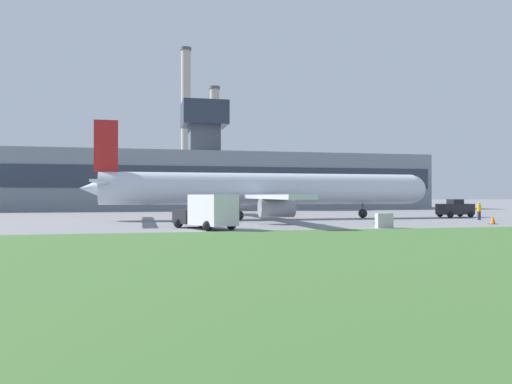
% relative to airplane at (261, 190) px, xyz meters
% --- Properties ---
extents(ground_plane, '(400.00, 400.00, 0.00)m').
position_rel_airplane_xyz_m(ground_plane, '(-2.04, 1.11, -2.97)').
color(ground_plane, gray).
extents(grass_strip, '(240.00, 37.00, 0.06)m').
position_rel_airplane_xyz_m(grass_strip, '(-2.04, -35.39, -2.94)').
color(grass_strip, '#426B33').
rests_on(grass_strip, ground_plane).
extents(terminal_building, '(81.06, 15.55, 18.61)m').
position_rel_airplane_xyz_m(terminal_building, '(-1.99, 38.07, 2.14)').
color(terminal_building, gray).
rests_on(terminal_building, ground_plane).
extents(smokestack_left, '(2.70, 2.70, 38.71)m').
position_rel_airplane_xyz_m(smokestack_left, '(-1.17, 74.16, 16.49)').
color(smokestack_left, '#B2A899').
rests_on(smokestack_left, ground_plane).
extents(smokestack_right, '(2.64, 2.64, 29.44)m').
position_rel_airplane_xyz_m(smokestack_right, '(5.92, 74.00, 11.85)').
color(smokestack_right, '#B2A899').
rests_on(smokestack_right, ground_plane).
extents(airplane, '(35.65, 33.44, 9.50)m').
position_rel_airplane_xyz_m(airplane, '(0.00, 0.00, 0.00)').
color(airplane, silver).
rests_on(airplane, ground_plane).
extents(pushback_tug, '(4.12, 2.63, 1.97)m').
position_rel_airplane_xyz_m(pushback_tug, '(21.61, -0.73, -2.09)').
color(pushback_tug, '#232328').
rests_on(pushback_tug, ground_plane).
extents(baggage_truck, '(4.27, 6.14, 2.46)m').
position_rel_airplane_xyz_m(baggage_truck, '(-7.21, -13.65, -1.77)').
color(baggage_truck, '#232328').
rests_on(baggage_truck, ground_plane).
extents(ground_crew_person, '(0.45, 0.45, 1.73)m').
position_rel_airplane_xyz_m(ground_crew_person, '(20.27, -6.46, -2.09)').
color(ground_crew_person, '#23283D').
rests_on(ground_crew_person, ground_plane).
extents(traffic_cone_near_nose, '(0.59, 0.59, 0.74)m').
position_rel_airplane_xyz_m(traffic_cone_near_nose, '(16.81, -12.77, -2.63)').
color(traffic_cone_near_nose, black).
rests_on(traffic_cone_near_nose, ground_plane).
extents(traffic_cone_wingtip, '(0.57, 0.57, 0.57)m').
position_rel_airplane_xyz_m(traffic_cone_wingtip, '(8.05, -9.26, -2.71)').
color(traffic_cone_wingtip, black).
rests_on(traffic_cone_wingtip, ground_plane).
extents(utility_cabinet, '(1.23, 0.53, 1.09)m').
position_rel_airplane_xyz_m(utility_cabinet, '(5.64, -15.21, -2.43)').
color(utility_cabinet, '#B2B7B2').
rests_on(utility_cabinet, ground_plane).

